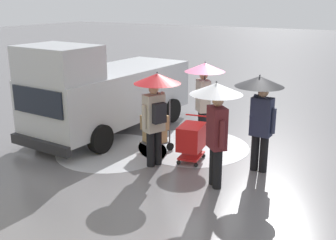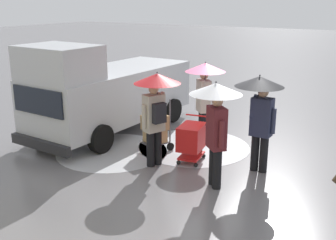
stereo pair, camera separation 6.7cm
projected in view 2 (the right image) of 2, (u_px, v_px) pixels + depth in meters
name	position (u px, v px, depth m)	size (l,w,h in m)	color
ground_plane	(222.00, 152.00, 10.23)	(90.00, 90.00, 0.00)	slate
slush_patch_near_cluster	(112.00, 151.00, 10.26)	(2.75, 2.75, 0.01)	#ADAFB5
slush_patch_mid_street	(194.00, 146.00, 10.60)	(2.86, 2.86, 0.01)	#999BA0
cargo_van_parked_right	(106.00, 91.00, 11.45)	(2.39, 5.43, 2.60)	#B7BABF
shopping_cart_vendor	(192.00, 138.00, 9.47)	(0.68, 0.90, 1.02)	red
hand_dolly_boxes	(155.00, 129.00, 10.18)	(0.74, 0.84, 1.32)	#515156
pedestrian_pink_side	(156.00, 98.00, 8.99)	(1.04, 1.04, 2.15)	black
pedestrian_black_side	(205.00, 83.00, 10.51)	(1.04, 1.04, 2.15)	black
pedestrian_white_side	(260.00, 102.00, 8.68)	(1.04, 1.04, 2.15)	black
pedestrian_far_side	(216.00, 110.00, 7.96)	(1.04, 1.04, 2.15)	black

